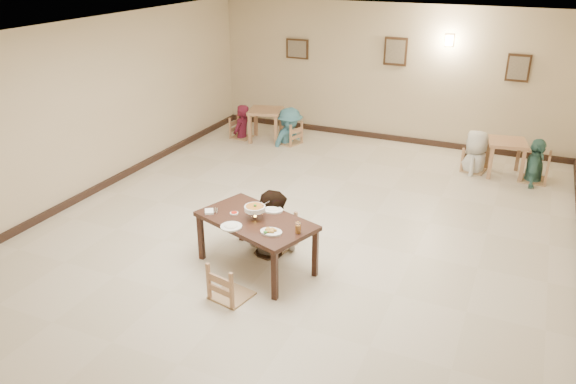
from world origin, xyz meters
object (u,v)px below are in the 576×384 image
at_px(curry_warmer, 255,208).
at_px(bg_chair_rl, 476,149).
at_px(chair_far, 277,216).
at_px(bg_diner_b, 289,108).
at_px(drink_glass, 298,228).
at_px(bg_diner_d, 540,139).
at_px(bg_table_right, 507,148).
at_px(bg_table_left, 266,115).
at_px(bg_chair_ll, 241,119).
at_px(main_table, 256,224).
at_px(bg_chair_lr, 289,123).
at_px(bg_diner_a, 241,105).
at_px(bg_chair_rr, 537,154).
at_px(bg_diner_c, 479,131).
at_px(main_diner, 271,191).
at_px(chair_near, 230,264).

distance_m(curry_warmer, bg_chair_rl, 5.49).
distance_m(chair_far, bg_diner_b, 4.73).
relative_size(drink_glass, bg_diner_b, 0.09).
xyz_separation_m(curry_warmer, bg_diner_d, (3.36, 4.92, -0.07)).
bearing_deg(drink_glass, bg_table_right, 67.47).
xyz_separation_m(bg_table_left, bg_diner_b, (0.59, 0.01, 0.23)).
distance_m(curry_warmer, bg_table_left, 5.54).
relative_size(chair_far, bg_chair_ll, 1.06).
bearing_deg(curry_warmer, main_table, -27.22).
relative_size(bg_table_left, bg_table_right, 1.08).
bearing_deg(bg_chair_lr, curry_warmer, 37.19).
bearing_deg(bg_diner_a, bg_chair_rr, 91.56).
relative_size(bg_table_right, bg_diner_c, 0.49).
relative_size(main_table, main_diner, 0.96).
bearing_deg(bg_diner_a, chair_far, 35.96).
bearing_deg(curry_warmer, chair_far, 88.81).
height_order(curry_warmer, bg_diner_a, bg_diner_a).
bearing_deg(bg_chair_rl, bg_table_right, -78.32).
bearing_deg(bg_chair_rr, main_table, -32.23).
bearing_deg(bg_table_left, curry_warmer, -65.20).
bearing_deg(bg_diner_a, bg_table_right, 92.28).
height_order(main_table, bg_chair_ll, bg_chair_ll).
relative_size(bg_table_right, bg_diner_d, 0.49).
xyz_separation_m(chair_far, bg_table_left, (-2.33, 4.38, 0.10)).
distance_m(drink_glass, bg_diner_d, 5.73).
xyz_separation_m(bg_chair_lr, bg_diner_a, (-1.17, -0.08, 0.30)).
relative_size(chair_far, curry_warmer, 3.10).
bearing_deg(bg_diner_b, curry_warmer, -145.18).
bearing_deg(bg_table_right, bg_diner_c, -177.98).
distance_m(chair_near, bg_diner_a, 6.45).
distance_m(bg_table_right, bg_chair_rr, 0.55).
xyz_separation_m(bg_table_right, bg_diner_b, (-4.56, 0.03, 0.26)).
xyz_separation_m(chair_far, main_diner, (-0.03, -0.11, 0.44)).
height_order(bg_table_left, bg_chair_ll, bg_chair_ll).
relative_size(chair_near, main_diner, 0.52).
relative_size(bg_table_left, bg_diner_b, 0.54).
height_order(main_diner, bg_diner_b, main_diner).
bearing_deg(drink_glass, bg_table_left, 120.20).
xyz_separation_m(main_table, bg_diner_c, (2.26, 4.98, 0.17)).
bearing_deg(bg_diner_c, bg_table_right, 94.23).
xyz_separation_m(chair_near, bg_table_left, (-2.37, 5.81, 0.10)).
relative_size(main_diner, bg_table_left, 2.13).
relative_size(bg_table_left, bg_chair_rl, 0.97).
height_order(drink_glass, bg_chair_rl, bg_chair_rl).
bearing_deg(chair_near, bg_chair_rl, -99.77).
bearing_deg(bg_diner_b, bg_chair_lr, -74.23).
relative_size(chair_near, bg_diner_a, 0.62).
distance_m(main_table, bg_chair_rl, 5.48).
xyz_separation_m(curry_warmer, bg_chair_lr, (-1.74, 5.03, -0.41)).
relative_size(curry_warmer, bg_chair_rl, 0.35).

